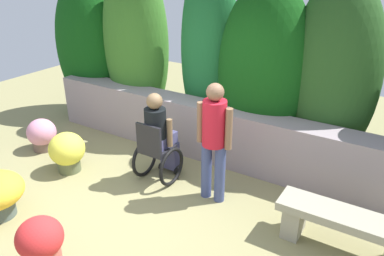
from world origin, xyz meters
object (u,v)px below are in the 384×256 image
(stone_bench, at_px, (343,226))
(person_standing_companion, at_px, (214,136))
(flower_pot_terracotta_by_wall, at_px, (41,244))
(person_in_wheelchair, at_px, (159,140))
(flower_pot_purple_near, at_px, (42,135))
(flower_pot_small_foreground, at_px, (67,151))

(stone_bench, relative_size, person_standing_companion, 0.88)
(stone_bench, distance_m, flower_pot_terracotta_by_wall, 3.17)
(person_in_wheelchair, distance_m, flower_pot_purple_near, 2.25)
(flower_pot_purple_near, distance_m, flower_pot_terracotta_by_wall, 2.88)
(stone_bench, distance_m, flower_pot_small_foreground, 3.89)
(person_in_wheelchair, xyz_separation_m, flower_pot_small_foreground, (-1.29, -0.55, -0.30))
(person_standing_companion, bearing_deg, flower_pot_small_foreground, -171.80)
(person_in_wheelchair, distance_m, flower_pot_small_foreground, 1.44)
(stone_bench, relative_size, flower_pot_small_foreground, 2.31)
(flower_pot_terracotta_by_wall, height_order, flower_pot_small_foreground, flower_pot_terracotta_by_wall)
(flower_pot_terracotta_by_wall, xyz_separation_m, flower_pot_small_foreground, (-1.35, 1.53, -0.02))
(stone_bench, distance_m, person_in_wheelchair, 2.60)
(flower_pot_purple_near, relative_size, flower_pot_terracotta_by_wall, 0.85)
(flower_pot_purple_near, bearing_deg, person_standing_companion, 4.98)
(flower_pot_small_foreground, bearing_deg, flower_pot_terracotta_by_wall, -48.42)
(person_in_wheelchair, bearing_deg, flower_pot_small_foreground, -150.93)
(person_standing_companion, distance_m, flower_pot_purple_near, 3.18)
(person_standing_companion, bearing_deg, flower_pot_purple_near, 179.67)
(person_in_wheelchair, bearing_deg, person_standing_companion, 4.62)
(person_standing_companion, height_order, flower_pot_small_foreground, person_standing_companion)
(person_in_wheelchair, xyz_separation_m, flower_pot_terracotta_by_wall, (0.06, -2.07, -0.27))
(flower_pot_purple_near, bearing_deg, stone_bench, 1.78)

